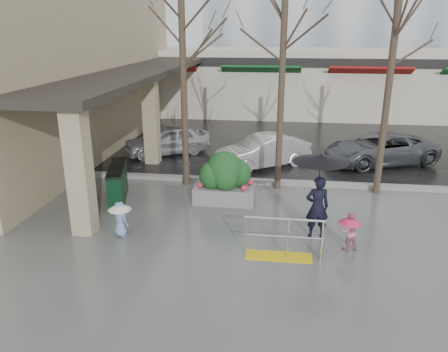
% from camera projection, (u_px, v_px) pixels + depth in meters
% --- Properties ---
extents(ground, '(120.00, 120.00, 0.00)m').
position_uv_depth(ground, '(231.00, 232.00, 11.84)').
color(ground, '#51514F').
rests_on(ground, ground).
extents(street_asphalt, '(120.00, 36.00, 0.01)m').
position_uv_depth(street_asphalt, '(265.00, 102.00, 32.49)').
color(street_asphalt, black).
rests_on(street_asphalt, ground).
extents(curb, '(120.00, 0.30, 0.15)m').
position_uv_depth(curb, '(244.00, 181.00, 15.57)').
color(curb, gray).
rests_on(curb, ground).
extents(near_building, '(6.00, 18.00, 8.00)m').
position_uv_depth(near_building, '(49.00, 58.00, 19.17)').
color(near_building, tan).
rests_on(near_building, ground).
extents(canopy_slab, '(2.80, 18.00, 0.25)m').
position_uv_depth(canopy_slab, '(142.00, 68.00, 18.77)').
color(canopy_slab, '#2D2823').
rests_on(canopy_slab, pillar_front).
extents(pillar_front, '(0.55, 0.55, 3.50)m').
position_uv_depth(pillar_front, '(79.00, 171.00, 11.28)').
color(pillar_front, tan).
rests_on(pillar_front, ground).
extents(pillar_back, '(0.55, 0.55, 3.50)m').
position_uv_depth(pillar_back, '(151.00, 121.00, 17.39)').
color(pillar_back, tan).
rests_on(pillar_back, ground).
extents(storefront_row, '(34.00, 6.74, 4.00)m').
position_uv_depth(storefront_row, '(294.00, 82.00, 27.81)').
color(storefront_row, beige).
rests_on(storefront_row, ground).
extents(handrail, '(1.90, 0.50, 1.03)m').
position_uv_depth(handrail, '(282.00, 243.00, 10.42)').
color(handrail, yellow).
rests_on(handrail, ground).
extents(tree_west, '(3.20, 3.20, 6.80)m').
position_uv_depth(tree_west, '(182.00, 33.00, 13.83)').
color(tree_west, '#382B21').
rests_on(tree_west, ground).
extents(tree_midwest, '(3.20, 3.20, 7.00)m').
position_uv_depth(tree_midwest, '(284.00, 28.00, 13.39)').
color(tree_midwest, '#382B21').
rests_on(tree_midwest, ground).
extents(tree_mideast, '(3.20, 3.20, 6.50)m').
position_uv_depth(tree_mideast, '(394.00, 42.00, 13.11)').
color(tree_mideast, '#382B21').
rests_on(tree_mideast, ground).
extents(woman, '(1.43, 1.43, 2.29)m').
position_uv_depth(woman, '(319.00, 185.00, 11.12)').
color(woman, black).
rests_on(woman, ground).
extents(child_pink, '(0.57, 0.56, 0.99)m').
position_uv_depth(child_pink, '(349.00, 229.00, 10.73)').
color(child_pink, '#CC7C87').
rests_on(child_pink, ground).
extents(child_blue, '(0.61, 0.61, 0.98)m').
position_uv_depth(child_blue, '(120.00, 215.00, 11.42)').
color(child_blue, '#7093C8').
rests_on(child_blue, ground).
extents(planter, '(1.90, 1.12, 1.66)m').
position_uv_depth(planter, '(225.00, 178.00, 13.64)').
color(planter, slate).
rests_on(planter, ground).
extents(news_boxes, '(0.98, 2.10, 1.15)m').
position_uv_depth(news_boxes, '(118.00, 184.00, 13.77)').
color(news_boxes, '#0B321A').
rests_on(news_boxes, ground).
extents(car_a, '(3.95, 3.13, 1.26)m').
position_uv_depth(car_a, '(167.00, 140.00, 18.97)').
color(car_a, '#B9BABE').
rests_on(car_a, ground).
extents(car_b, '(3.91, 3.25, 1.26)m').
position_uv_depth(car_b, '(263.00, 151.00, 17.21)').
color(car_b, silver).
rests_on(car_b, ground).
extents(car_c, '(4.98, 3.58, 1.26)m').
position_uv_depth(car_c, '(380.00, 149.00, 17.62)').
color(car_c, '#595C60').
rests_on(car_c, ground).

